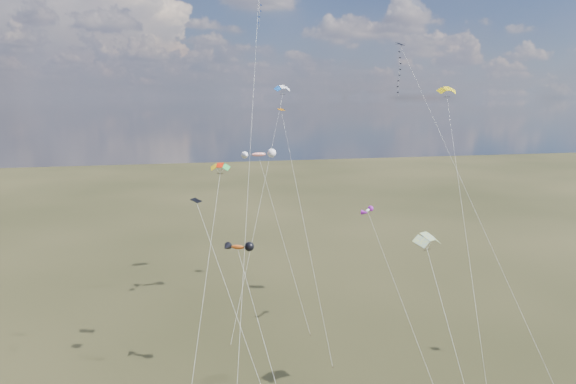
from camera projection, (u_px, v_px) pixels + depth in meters
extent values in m
cube|color=black|center=(400.00, 44.00, 69.08)|extent=(1.38, 1.37, 0.42)
cylinder|color=silver|center=(469.00, 197.00, 57.63)|extent=(3.69, 31.54, 36.24)
cylinder|color=silver|center=(249.00, 174.00, 53.28)|extent=(7.06, 26.17, 42.58)
cube|color=black|center=(196.00, 200.00, 51.44)|extent=(1.25, 1.26, 0.35)
cylinder|color=silver|center=(236.00, 314.00, 47.16)|extent=(6.05, 13.88, 18.97)
cube|color=#BF6300|center=(281.00, 110.00, 64.92)|extent=(1.07, 1.06, 0.25)
cylinder|color=silver|center=(305.00, 229.00, 60.53)|extent=(2.58, 14.94, 27.65)
cube|color=#332316|center=(333.00, 367.00, 56.14)|extent=(0.10, 0.10, 0.12)
cylinder|color=silver|center=(466.00, 231.00, 54.64)|extent=(8.05, 25.16, 30.25)
cylinder|color=silver|center=(259.00, 203.00, 68.28)|extent=(10.44, 18.47, 30.70)
cube|color=#332316|center=(230.00, 345.00, 61.07)|extent=(0.10, 0.10, 0.12)
cylinder|color=silver|center=(461.00, 363.00, 40.61)|extent=(0.79, 14.10, 16.88)
cylinder|color=silver|center=(203.00, 294.00, 47.74)|extent=(5.11, 15.62, 22.15)
ellipsoid|color=#CE5316|center=(238.00, 247.00, 51.58)|extent=(2.92, 2.17, 1.14)
cylinder|color=silver|center=(263.00, 337.00, 47.78)|extent=(3.05, 11.31, 14.33)
ellipsoid|color=silver|center=(368.00, 210.00, 62.01)|extent=(1.95, 2.07, 0.72)
cylinder|color=silver|center=(398.00, 292.00, 57.07)|extent=(2.33, 13.81, 15.72)
ellipsoid|color=red|center=(259.00, 154.00, 70.14)|extent=(4.16, 1.69, 1.37)
cylinder|color=silver|center=(283.00, 241.00, 66.95)|extent=(4.39, 11.71, 21.49)
cube|color=#332316|center=(311.00, 335.00, 63.74)|extent=(0.10, 0.10, 0.12)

